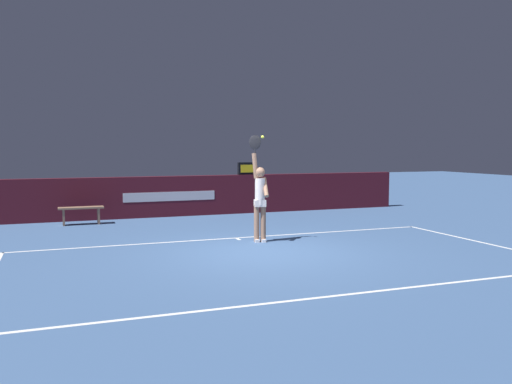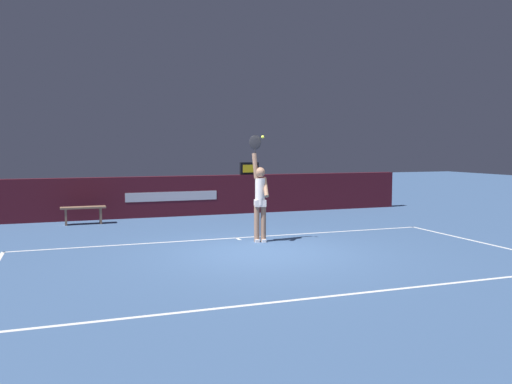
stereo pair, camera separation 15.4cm
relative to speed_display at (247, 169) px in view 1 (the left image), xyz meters
name	(u,v)px [view 1 (the left image)]	position (x,y,z in m)	size (l,w,h in m)	color
ground_plane	(264,252)	(-1.95, -6.53, -1.51)	(60.00, 60.00, 0.00)	#3D5C88
court_lines	(278,259)	(-1.95, -7.28, -1.51)	(10.51, 5.42, 0.00)	white
back_wall	(191,196)	(-1.95, 0.00, -0.86)	(15.17, 0.27, 1.30)	#4C131E
speed_display	(247,169)	(0.00, 0.00, 0.00)	(0.64, 0.15, 0.42)	black
tennis_player	(260,198)	(-1.59, -5.33, -0.46)	(0.46, 0.44, 2.52)	#9F7359
tennis_ball	(263,137)	(-1.55, -5.41, 0.95)	(0.07, 0.07, 0.07)	#D2E237
courtside_bench_near	(81,212)	(-5.42, -0.90, -1.14)	(1.26, 0.36, 0.51)	#8A654C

